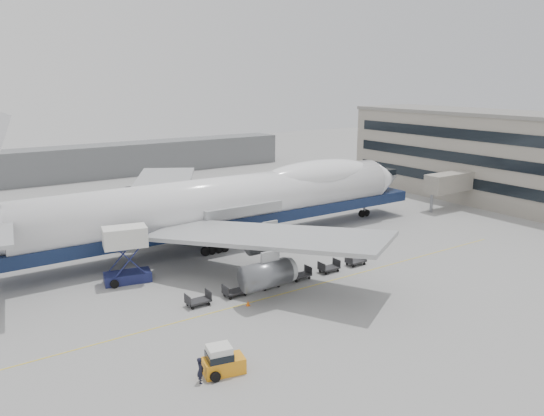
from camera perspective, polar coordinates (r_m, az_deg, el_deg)
ground at (r=60.43m, az=0.44°, el=-6.69°), size 260.00×260.00×0.00m
apron_line at (r=55.92m, az=3.96°, el=-8.45°), size 60.00×0.15×0.01m
terminal at (r=97.00m, az=26.71°, el=4.40°), size 24.20×70.40×15.60m
hangar at (r=120.04m, az=-23.10°, el=4.22°), size 110.00×8.00×7.00m
airliner at (r=68.93m, az=-4.76°, el=0.73°), size 67.00×55.30×19.98m
catering_truck at (r=58.04m, az=-15.45°, el=-4.48°), size 5.19×4.02×6.06m
baggage_tug at (r=40.56m, az=-5.41°, el=-16.06°), size 3.28×2.20×2.20m
ground_worker at (r=39.66m, az=-7.72°, el=-16.89°), size 0.70×0.83×1.94m
traffic_cone at (r=51.42m, az=-2.60°, el=-10.19°), size 0.35×0.35×0.52m
dolly_0 at (r=51.77m, az=-7.95°, el=-9.80°), size 2.30×1.35×1.30m
dolly_1 at (r=53.50m, az=-4.01°, el=-8.90°), size 2.30×1.35×1.30m
dolly_2 at (r=55.48m, az=-0.35°, el=-8.01°), size 2.30×1.35×1.30m
dolly_3 at (r=57.67m, az=3.03°, el=-7.17°), size 2.30×1.35×1.30m
dolly_4 at (r=60.05m, az=6.14°, el=-6.36°), size 2.30×1.35×1.30m
dolly_5 at (r=62.61m, az=9.00°, el=-5.61°), size 2.30×1.35×1.30m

